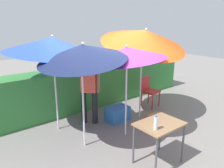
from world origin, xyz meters
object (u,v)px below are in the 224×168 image
object	(u,v)px
cooler_box	(117,114)
folding_table	(159,128)
umbrella_orange	(144,37)
umbrella_yellow	(53,45)
umbrella_rainbow	(82,52)
chair_plastic	(149,90)
umbrella_navy	(127,54)
crate_cardboard	(157,121)
bottle_water	(156,123)
person_vendor	(89,87)

from	to	relation	value
cooler_box	folding_table	distance (m)	1.94
umbrella_orange	umbrella_yellow	size ratio (longest dim) A/B	1.14
umbrella_rainbow	cooler_box	size ratio (longest dim) A/B	3.96
umbrella_rainbow	cooler_box	bearing A→B (deg)	21.80
folding_table	chair_plastic	bearing A→B (deg)	46.23
umbrella_yellow	umbrella_navy	xyz separation A→B (m)	(1.05, -1.21, -0.14)
umbrella_orange	crate_cardboard	xyz separation A→B (m)	(-0.12, -0.65, -1.94)
umbrella_navy	bottle_water	xyz separation A→B (m)	(-0.45, -1.23, -0.93)
umbrella_rainbow	umbrella_navy	distance (m)	0.97
crate_cardboard	cooler_box	bearing A→B (deg)	122.32
umbrella_orange	bottle_water	bearing A→B (deg)	-130.24
umbrella_yellow	person_vendor	xyz separation A→B (m)	(0.76, -0.19, -1.04)
umbrella_navy	folding_table	world-z (taller)	umbrella_navy
umbrella_orange	crate_cardboard	world-z (taller)	umbrella_orange
person_vendor	cooler_box	xyz separation A→B (m)	(0.62, -0.35, -0.75)
umbrella_navy	folding_table	xyz separation A→B (m)	(-0.22, -1.12, -1.15)
umbrella_orange	umbrella_navy	distance (m)	1.12
crate_cardboard	person_vendor	bearing A→B (deg)	134.00
umbrella_yellow	person_vendor	world-z (taller)	umbrella_yellow
folding_table	bottle_water	bearing A→B (deg)	-155.70
cooler_box	folding_table	xyz separation A→B (m)	(-0.54, -1.79, 0.49)
umbrella_rainbow	folding_table	size ratio (longest dim) A/B	2.80
person_vendor	folding_table	size ratio (longest dim) A/B	2.35
chair_plastic	cooler_box	size ratio (longest dim) A/B	1.57
umbrella_yellow	umbrella_rainbow	bearing A→B (deg)	-84.29
person_vendor	bottle_water	xyz separation A→B (m)	(-0.16, -2.25, -0.04)
umbrella_navy	cooler_box	size ratio (longest dim) A/B	3.75
folding_table	bottle_water	size ratio (longest dim) A/B	3.33
bottle_water	umbrella_yellow	bearing A→B (deg)	103.87
cooler_box	bottle_water	size ratio (longest dim) A/B	2.36
umbrella_rainbow	umbrella_navy	size ratio (longest dim) A/B	1.06
umbrella_orange	crate_cardboard	bearing A→B (deg)	-100.46
umbrella_rainbow	bottle_water	size ratio (longest dim) A/B	9.33
umbrella_yellow	umbrella_navy	distance (m)	1.61
chair_plastic	cooler_box	world-z (taller)	chair_plastic
umbrella_yellow	person_vendor	bearing A→B (deg)	-14.18
cooler_box	umbrella_orange	bearing A→B (deg)	-17.01
umbrella_orange	person_vendor	distance (m)	1.81
umbrella_orange	folding_table	distance (m)	2.44
umbrella_yellow	bottle_water	xyz separation A→B (m)	(0.60, -2.44, -1.08)
umbrella_navy	crate_cardboard	world-z (taller)	umbrella_navy
umbrella_orange	chair_plastic	size ratio (longest dim) A/B	2.95
person_vendor	cooler_box	size ratio (longest dim) A/B	3.32
umbrella_navy	cooler_box	xyz separation A→B (m)	(0.32, 0.67, -1.64)
umbrella_navy	chair_plastic	size ratio (longest dim) A/B	2.38
chair_plastic	folding_table	distance (m)	2.79
umbrella_orange	cooler_box	xyz separation A→B (m)	(-0.66, 0.20, -1.90)
chair_plastic	cooler_box	distance (m)	1.44
crate_cardboard	chair_plastic	bearing A→B (deg)	51.68
chair_plastic	crate_cardboard	bearing A→B (deg)	-128.32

